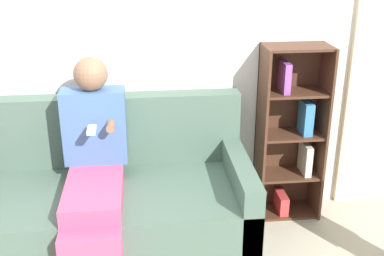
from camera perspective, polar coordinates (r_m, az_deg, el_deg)
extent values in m
cube|color=silver|center=(3.32, -11.83, 9.66)|extent=(10.00, 0.06, 2.55)
cube|color=#4C6656|center=(3.18, -13.22, -11.47)|extent=(2.18, 0.75, 0.47)
cube|color=#4C6656|center=(3.45, -12.77, -3.94)|extent=(2.18, 0.15, 0.96)
cube|color=#4C6656|center=(3.16, 5.72, -9.33)|extent=(0.12, 0.75, 0.64)
cube|color=#DB4C75|center=(2.93, -11.58, -7.77)|extent=(0.34, 0.55, 0.11)
cube|color=#476B9E|center=(3.14, -11.45, 0.26)|extent=(0.40, 0.18, 0.48)
sphere|color=#8C664C|center=(3.03, -11.93, 6.27)|extent=(0.21, 0.21, 0.21)
cylinder|color=#8C664C|center=(2.98, -9.63, 0.22)|extent=(0.05, 0.10, 0.05)
cube|color=white|center=(2.94, -11.81, -0.23)|extent=(0.05, 0.12, 0.02)
cube|color=#4C2D1E|center=(3.43, 8.16, -0.93)|extent=(0.02, 0.28, 1.27)
cube|color=#4C2D1E|center=(3.56, 15.01, -0.61)|extent=(0.02, 0.28, 1.27)
cube|color=#4C2D1E|center=(3.60, 11.04, 0.03)|extent=(0.46, 0.02, 1.27)
cube|color=#4C2D1E|center=(3.77, 10.92, -9.61)|extent=(0.42, 0.25, 0.02)
cube|color=#4C2D1E|center=(3.62, 11.28, -5.36)|extent=(0.42, 0.25, 0.02)
cube|color=#4C2D1E|center=(3.49, 11.65, -0.77)|extent=(0.42, 0.25, 0.02)
cube|color=#4C2D1E|center=(3.38, 12.06, 4.15)|extent=(0.42, 0.25, 0.02)
cube|color=#4C2D1E|center=(3.30, 12.49, 9.34)|extent=(0.42, 0.25, 0.02)
cube|color=#934CA3|center=(3.32, 10.91, 5.97)|extent=(0.05, 0.17, 0.21)
cube|color=beige|center=(3.60, 13.26, -3.49)|extent=(0.05, 0.19, 0.23)
cube|color=teal|center=(3.47, 13.33, 1.22)|extent=(0.06, 0.17, 0.23)
cube|color=#C63838|center=(3.72, 10.52, -8.61)|extent=(0.07, 0.19, 0.14)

